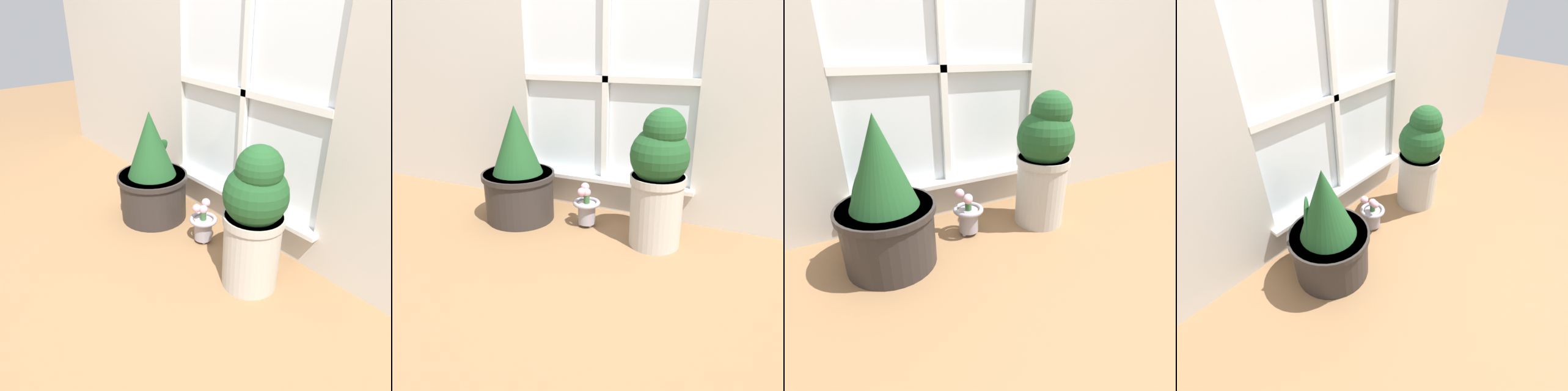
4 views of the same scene
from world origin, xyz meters
The scene contains 4 objects.
ground_plane centered at (0.00, 0.00, 0.00)m, with size 10.00×10.00×0.00m, color olive.
potted_plant_left centered at (-0.41, 0.21, 0.28)m, with size 0.42×0.42×0.67m.
potted_plant_right centered at (0.41, 0.21, 0.37)m, with size 0.29×0.29×0.71m.
flower_vase centered at (0.00, 0.26, 0.12)m, with size 0.16×0.16×0.25m.
Camera 1 is at (1.37, -0.91, 1.23)m, focal length 35.00 mm.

